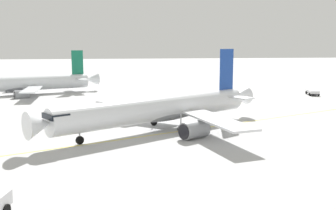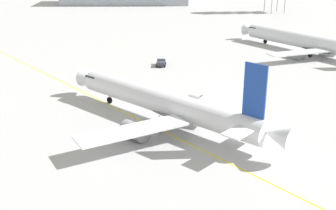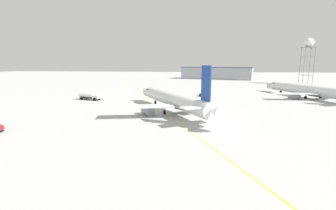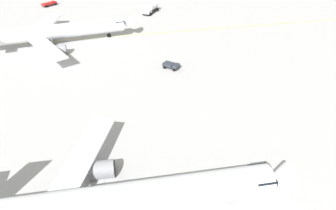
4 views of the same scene
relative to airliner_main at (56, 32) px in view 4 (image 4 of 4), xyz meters
The scene contains 7 objects.
ground_plane 5.00m from the airliner_main, 139.89° to the right, with size 600.00×600.00×0.00m, color #B2B2B2.
airliner_main is the anchor object (origin of this frame).
airliner_secondary 56.65m from the airliner_main, 55.76° to the right, with size 42.89×31.44×11.95m.
ops_pickup_truck 38.60m from the airliner_main, 123.63° to the left, with size 4.04×5.71×1.41m.
fuel_tanker_truck 36.07m from the airliner_main, 61.27° to the left, with size 4.26×8.38×2.87m.
baggage_truck_truck 33.19m from the airliner_main, 13.70° to the right, with size 4.02×3.03×1.22m.
taxiway_centreline 4.96m from the airliner_main, 60.83° to the left, with size 168.63×74.66×0.01m.
Camera 4 is at (46.32, -62.68, 29.80)m, focal length 30.99 mm.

